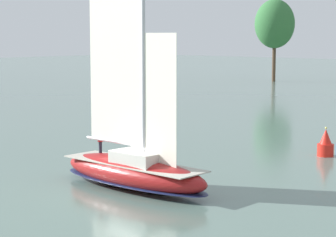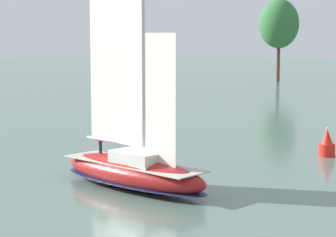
% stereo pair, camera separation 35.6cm
% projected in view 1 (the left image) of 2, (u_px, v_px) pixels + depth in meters
% --- Properties ---
extents(ground_plane, '(400.00, 400.00, 0.00)m').
position_uv_depth(ground_plane, '(133.00, 188.00, 38.06)').
color(ground_plane, slate).
extents(tree_shore_center, '(7.63, 7.63, 15.70)m').
position_uv_depth(tree_shore_center, '(275.00, 24.00, 124.88)').
color(tree_shore_center, '#4C3828').
rests_on(tree_shore_center, ground).
extents(sailboat_main, '(11.00, 3.15, 15.08)m').
position_uv_depth(sailboat_main, '(133.00, 168.00, 37.90)').
color(sailboat_main, maroon).
rests_on(sailboat_main, ground).
extents(channel_buoy, '(1.21, 1.21, 2.17)m').
position_uv_depth(channel_buoy, '(326.00, 145.00, 48.05)').
color(channel_buoy, red).
rests_on(channel_buoy, ground).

